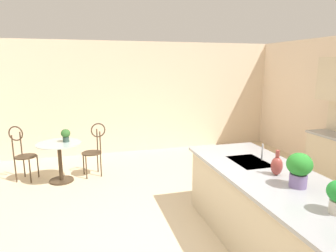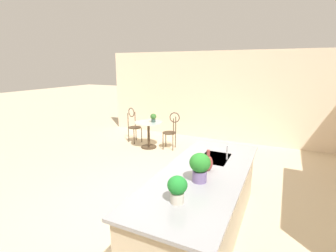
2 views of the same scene
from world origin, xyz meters
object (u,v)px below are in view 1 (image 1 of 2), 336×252
(chair_by_island, at_px, (22,151))
(potted_plant_counter_near, at_px, (299,168))
(vase_on_counter, at_px, (277,166))
(chair_near_window, at_px, (94,147))
(potted_plant_on_table, at_px, (66,135))
(bistro_table, at_px, (60,158))

(chair_by_island, relative_size, potted_plant_counter_near, 2.92)
(vase_on_counter, bearing_deg, chair_near_window, -147.45)
(chair_by_island, height_order, potted_plant_on_table, chair_by_island)
(chair_near_window, height_order, potted_plant_counter_near, potted_plant_counter_near)
(vase_on_counter, bearing_deg, bistro_table, -138.13)
(chair_near_window, xyz_separation_m, vase_on_counter, (3.01, 1.92, 0.46))
(chair_near_window, bearing_deg, bistro_table, -75.21)
(chair_near_window, xyz_separation_m, potted_plant_on_table, (0.10, -0.50, 0.30))
(chair_near_window, relative_size, chair_by_island, 1.00)
(potted_plant_counter_near, bearing_deg, potted_plant_on_table, -143.30)
(bistro_table, relative_size, chair_by_island, 0.77)
(potted_plant_counter_near, bearing_deg, vase_on_counter, -179.56)
(bistro_table, distance_m, vase_on_counter, 3.86)
(bistro_table, distance_m, potted_plant_on_table, 0.45)
(chair_by_island, relative_size, vase_on_counter, 3.62)
(chair_near_window, distance_m, vase_on_counter, 3.60)
(bistro_table, bearing_deg, chair_near_window, 104.79)
(chair_by_island, height_order, vase_on_counter, vase_on_counter)
(bistro_table, xyz_separation_m, chair_near_window, (-0.17, 0.63, 0.13))
(chair_by_island, bearing_deg, vase_on_counter, 45.98)
(potted_plant_counter_near, bearing_deg, chair_near_window, -150.20)
(bistro_table, xyz_separation_m, potted_plant_counter_near, (3.19, 2.55, 0.68))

